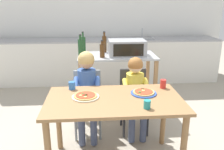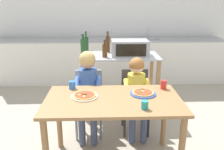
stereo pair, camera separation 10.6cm
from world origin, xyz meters
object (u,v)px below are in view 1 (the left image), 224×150
at_px(drinking_cup_red, 163,84).
at_px(bottle_clear_vinegar, 83,46).
at_px(bottle_dark_olive_oil, 102,50).
at_px(drinking_cup_blue, 72,86).
at_px(bottle_squat_spirits, 81,48).
at_px(kitchen_island_cart, 117,74).
at_px(dining_table, 114,109).
at_px(drinking_cup_teal, 147,104).
at_px(dining_chair_right, 134,96).
at_px(pizza_plate_blue_rimmed, 144,93).
at_px(dining_chair_left, 88,98).
at_px(child_in_yellow_shirt, 136,87).
at_px(toaster_oven, 127,48).
at_px(pizza_plate_cream, 86,96).
at_px(child_in_blue_striped_shirt, 87,85).
at_px(bottle_brown_beer, 104,44).

bearing_deg(drinking_cup_red, bottle_clear_vinegar, 132.33).
distance_m(bottle_dark_olive_oil, drinking_cup_blue, 0.94).
distance_m(bottle_squat_spirits, drinking_cup_red, 1.27).
height_order(kitchen_island_cart, drinking_cup_red, kitchen_island_cart).
relative_size(dining_table, drinking_cup_teal, 17.23).
distance_m(dining_table, drinking_cup_red, 0.63).
xyz_separation_m(dining_chair_right, pizza_plate_blue_rimmed, (-0.00, -0.58, 0.28)).
bearing_deg(dining_chair_left, drinking_cup_red, -26.01).
xyz_separation_m(child_in_yellow_shirt, drinking_cup_teal, (-0.04, -0.80, 0.14)).
bearing_deg(bottle_squat_spirits, dining_table, -71.18).
distance_m(child_in_yellow_shirt, drinking_cup_teal, 0.82).
relative_size(toaster_oven, pizza_plate_cream, 1.94).
height_order(bottle_clear_vinegar, pizza_plate_blue_rimmed, bottle_clear_vinegar).
bearing_deg(dining_chair_right, drinking_cup_red, -60.55).
relative_size(bottle_dark_olive_oil, pizza_plate_blue_rimmed, 0.91).
bearing_deg(drinking_cup_red, child_in_blue_striped_shirt, 160.65).
bearing_deg(kitchen_island_cart, bottle_dark_olive_oil, -150.93).
relative_size(dining_chair_left, child_in_yellow_shirt, 0.82).
bearing_deg(child_in_yellow_shirt, dining_chair_left, 170.56).
xyz_separation_m(toaster_oven, dining_table, (-0.29, -1.23, -0.37)).
distance_m(bottle_brown_beer, child_in_yellow_shirt, 1.05).
bearing_deg(dining_chair_right, bottle_brown_beer, 113.06).
bearing_deg(drinking_cup_blue, pizza_plate_blue_rimmed, -14.26).
distance_m(toaster_oven, bottle_clear_vinegar, 0.63).
bearing_deg(child_in_blue_striped_shirt, pizza_plate_blue_rimmed, -36.69).
relative_size(kitchen_island_cart, bottle_clear_vinegar, 3.25).
bearing_deg(dining_chair_left, bottle_dark_olive_oil, 65.69).
bearing_deg(dining_chair_right, bottle_dark_olive_oil, 131.05).
relative_size(bottle_clear_vinegar, child_in_yellow_shirt, 0.35).
xyz_separation_m(bottle_brown_beer, dining_chair_right, (0.34, -0.80, -0.55)).
distance_m(bottle_clear_vinegar, drinking_cup_blue, 0.98).
xyz_separation_m(toaster_oven, dining_chair_left, (-0.57, -0.56, -0.53)).
bearing_deg(kitchen_island_cart, dining_chair_left, -126.20).
height_order(bottle_dark_olive_oil, dining_chair_left, bottle_dark_olive_oil).
bearing_deg(pizza_plate_cream, pizza_plate_blue_rimmed, 4.75).
bearing_deg(toaster_oven, bottle_squat_spirits, -167.50).
height_order(kitchen_island_cart, dining_chair_left, kitchen_island_cart).
xyz_separation_m(toaster_oven, drinking_cup_teal, (-0.02, -1.47, -0.22)).
xyz_separation_m(dining_chair_left, pizza_plate_cream, (-0.00, -0.61, 0.28)).
bearing_deg(bottle_squat_spirits, drinking_cup_blue, -94.85).
distance_m(bottle_dark_olive_oil, dining_chair_right, 0.78).
height_order(kitchen_island_cart, child_in_blue_striped_shirt, child_in_blue_striped_shirt).
relative_size(dining_chair_right, child_in_yellow_shirt, 0.82).
height_order(dining_table, pizza_plate_cream, pizza_plate_cream).
height_order(dining_table, drinking_cup_red, drinking_cup_red).
relative_size(bottle_clear_vinegar, dining_chair_left, 0.43).
distance_m(bottle_dark_olive_oil, child_in_yellow_shirt, 0.77).
height_order(dining_table, drinking_cup_blue, drinking_cup_blue).
distance_m(bottle_squat_spirits, drinking_cup_teal, 1.49).
relative_size(child_in_yellow_shirt, pizza_plate_blue_rimmed, 3.73).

